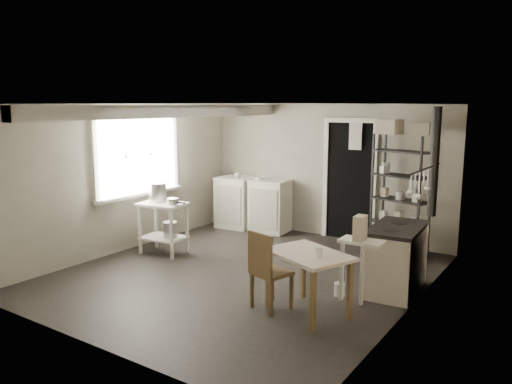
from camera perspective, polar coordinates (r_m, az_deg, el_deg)
The scene contains 31 objects.
floor at distance 6.94m, azimuth -1.39°, elevation -9.34°, with size 5.00×5.00×0.00m, color black.
ceiling at distance 6.55m, azimuth -1.48°, elevation 10.01°, with size 5.00×5.00×0.00m, color silver.
wall_back at distance 8.79m, azimuth 8.00°, elevation 2.37°, with size 4.50×0.02×2.30m, color #A59F8C.
wall_front at distance 4.87m, azimuth -18.67°, elevation -4.14°, with size 4.50×0.02×2.30m, color #A59F8C.
wall_left at distance 8.14m, azimuth -14.49°, elevation 1.56°, with size 0.02×5.00×2.30m, color #A59F8C.
wall_right at distance 5.69m, azimuth 17.45°, elevation -2.11°, with size 0.02×5.00×2.30m, color #A59F8C.
window at distance 8.21m, azimuth -13.42°, elevation 4.13°, with size 0.12×1.76×1.28m, color white, non-canonical shape.
doorway at distance 8.60m, azimuth 10.59°, elevation 1.13°, with size 0.96×0.10×2.08m, color white, non-canonical shape.
ceiling_beam at distance 7.31m, azimuth -9.28°, elevation 9.09°, with size 0.18×5.00×0.18m, color white, non-canonical shape.
wallpaper_panel at distance 5.69m, azimuth 17.36°, elevation -2.10°, with size 0.01×5.00×2.30m, color beige, non-canonical shape.
utensil_rail at distance 6.21m, azimuth 18.69°, elevation 2.55°, with size 0.06×1.20×0.44m, color #BCBBBE, non-canonical shape.
prep_table at distance 7.90m, azimuth -10.53°, elevation -4.09°, with size 0.70×0.50×0.80m, color white, non-canonical shape.
stockpot at distance 7.95m, azimuth -11.20°, elevation -0.05°, with size 0.28×0.28×0.30m, color #BCBBBE.
saucepan at distance 7.64m, azimuth -9.49°, elevation -1.07°, with size 0.18×0.18×0.10m, color #BCBBBE.
bucket at distance 7.86m, azimuth -9.79°, elevation -4.26°, with size 0.23×0.23×0.25m, color #BCBBBE.
base_cabinets at distance 9.28m, azimuth -0.31°, elevation -1.45°, with size 1.45×0.62×0.95m, color silver, non-canonical shape.
mixing_bowl at distance 9.07m, azimuth 0.29°, elevation 1.47°, with size 0.30×0.30×0.07m, color silver.
counter_cup at distance 9.31m, azimuth -2.14°, elevation 1.73°, with size 0.11×0.11×0.09m, color silver.
shelf_rack at distance 7.91m, azimuth 16.17°, elevation -0.23°, with size 0.88×0.34×1.85m, color black, non-canonical shape.
shelf_jar at distance 7.95m, azimuth 14.37°, elevation 2.88°, with size 0.08×0.08×0.17m, color silver.
storage_box_a at distance 7.84m, azimuth 15.06°, elevation 7.54°, with size 0.32×0.28×0.22m, color beige.
storage_box_b at distance 7.76m, azimuth 18.24°, elevation 7.22°, with size 0.28×0.26×0.18m, color beige.
stove at distance 6.46m, azimuth 15.69°, elevation -7.11°, with size 0.58×1.04×0.82m, color silver, non-canonical shape.
stovepipe at distance 6.60m, azimuth 19.71°, elevation 3.25°, with size 0.12×0.12×1.53m, color black, non-canonical shape.
side_ledge at distance 5.93m, azimuth 11.88°, elevation -8.59°, with size 0.50×0.27×0.77m, color white, non-canonical shape.
oats_box at distance 5.75m, azimuth 11.85°, elevation -3.15°, with size 0.11×0.19×0.29m, color beige.
work_table at distance 5.62m, azimuth 5.94°, elevation -10.00°, with size 0.92×0.64×0.70m, color beige, non-canonical shape.
table_cup at distance 5.36m, azimuth 7.25°, elevation -6.25°, with size 0.09×0.09×0.09m, color silver.
chair at distance 5.69m, azimuth 1.81°, elevation -8.59°, with size 0.37×0.39×0.91m, color brown, non-canonical shape.
flour_sack at distance 7.98m, azimuth 14.91°, elevation -5.31°, with size 0.43×0.37×0.52m, color silver.
floor_crock at distance 6.25m, azimuth 9.51°, elevation -10.99°, with size 0.13×0.13×0.16m, color silver.
Camera 1 is at (3.78, -5.36, 2.29)m, focal length 35.00 mm.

